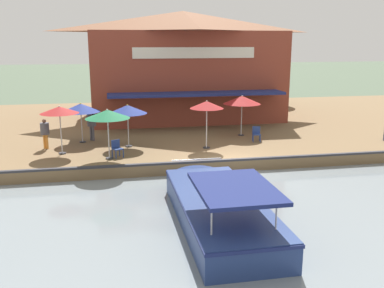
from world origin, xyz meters
The scene contains 16 objects.
ground_plane centered at (0.00, 0.00, 0.00)m, with size 220.00×220.00×0.00m, color #4C5B47.
quay_deck centered at (-11.00, 0.00, 0.30)m, with size 22.00×56.00×0.60m, color brown.
quay_edge_fender centered at (-0.10, 0.00, 0.65)m, with size 0.20×50.40×0.10m, color #2D2D33.
waterfront_restaurant centered at (-13.20, 0.05, 4.52)m, with size 10.76×14.00×7.73m.
patio_umbrella_far_corner centered at (-3.04, -7.93, 2.83)m, with size 1.90×1.90×2.46m.
patio_umbrella_near_quay_edge centered at (-5.45, -7.06, 2.57)m, with size 2.13×2.13×2.25m.
patio_umbrella_mid_patio_left centered at (-5.50, 2.27, 2.77)m, with size 2.23×2.23×2.45m.
patio_umbrella_back_row centered at (-1.60, -5.59, 2.79)m, with size 2.12×2.12×2.44m.
patio_umbrella_mid_patio_right centered at (-3.93, -4.55, 2.64)m, with size 2.07×2.07×2.31m.
patio_umbrella_by_entrance centered at (-2.81, -0.50, 2.92)m, with size 1.77×1.77×2.57m.
cafe_chair_facing_river centered at (-1.87, -5.22, 1.08)m, with size 0.59×0.59×0.85m.
cafe_chair_beside_entrance centered at (-3.84, 2.65, 1.08)m, with size 0.53×0.53×0.85m.
person_at_quay_edge centered at (-5.86, -6.54, 1.70)m, with size 0.49×0.49×1.75m.
person_mid_patio centered at (-4.30, -8.89, 1.60)m, with size 0.45×0.45×1.60m.
motorboat_nearest_quay centered at (4.97, -1.98, 0.62)m, with size 8.52×2.68×1.95m.
tree_downstream_bank centered at (-18.99, 9.26, 5.20)m, with size 3.47×3.30×6.37m.
Camera 1 is at (18.79, -5.45, 6.11)m, focal length 40.00 mm.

